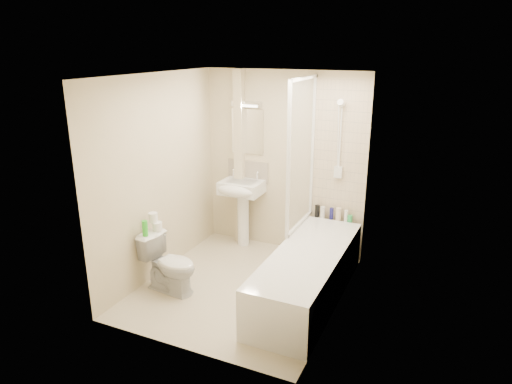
% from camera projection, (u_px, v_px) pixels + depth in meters
% --- Properties ---
extents(floor, '(2.50, 2.50, 0.00)m').
position_uv_depth(floor, '(243.00, 287.00, 5.32)').
color(floor, beige).
rests_on(floor, ground).
extents(wall_back, '(2.20, 0.02, 2.40)m').
position_uv_depth(wall_back, '(284.00, 163.00, 6.03)').
color(wall_back, beige).
rests_on(wall_back, ground).
extents(wall_left, '(0.02, 2.50, 2.40)m').
position_uv_depth(wall_left, '(158.00, 177.00, 5.38)').
color(wall_left, beige).
rests_on(wall_left, ground).
extents(wall_right, '(0.02, 2.50, 2.40)m').
position_uv_depth(wall_right, '(342.00, 203.00, 4.51)').
color(wall_right, beige).
rests_on(wall_right, ground).
extents(ceiling, '(2.20, 2.50, 0.02)m').
position_uv_depth(ceiling, '(241.00, 75.00, 4.58)').
color(ceiling, white).
rests_on(ceiling, wall_back).
extents(tile_back, '(0.70, 0.01, 1.75)m').
position_uv_depth(tile_back, '(340.00, 152.00, 5.65)').
color(tile_back, beige).
rests_on(tile_back, wall_back).
extents(tile_right, '(0.01, 2.10, 1.75)m').
position_uv_depth(tile_right, '(344.00, 178.00, 4.53)').
color(tile_right, beige).
rests_on(tile_right, wall_right).
extents(pipe_boxing, '(0.12, 0.12, 2.40)m').
position_uv_depth(pipe_boxing, '(240.00, 159.00, 6.22)').
color(pipe_boxing, beige).
rests_on(pipe_boxing, ground).
extents(splashback, '(0.60, 0.02, 0.30)m').
position_uv_depth(splashback, '(248.00, 171.00, 6.28)').
color(splashback, beige).
rests_on(splashback, wall_back).
extents(mirror, '(0.46, 0.01, 0.60)m').
position_uv_depth(mirror, '(248.00, 132.00, 6.11)').
color(mirror, white).
rests_on(mirror, wall_back).
extents(strip_light, '(0.42, 0.07, 0.07)m').
position_uv_depth(strip_light, '(247.00, 104.00, 5.97)').
color(strip_light, silver).
rests_on(strip_light, wall_back).
extents(bathtub, '(0.70, 2.10, 0.55)m').
position_uv_depth(bathtub, '(308.00, 274.00, 5.01)').
color(bathtub, white).
rests_on(bathtub, ground).
extents(shower_screen, '(0.04, 0.92, 1.80)m').
position_uv_depth(shower_screen, '(302.00, 154.00, 5.40)').
color(shower_screen, white).
rests_on(shower_screen, bathtub).
extents(shower_fixture, '(0.10, 0.16, 0.99)m').
position_uv_depth(shower_fixture, '(339.00, 143.00, 5.58)').
color(shower_fixture, white).
rests_on(shower_fixture, wall_back).
extents(pedestal_sink, '(0.55, 0.50, 1.07)m').
position_uv_depth(pedestal_sink, '(241.00, 195.00, 6.17)').
color(pedestal_sink, white).
rests_on(pedestal_sink, ground).
extents(bottle_black_a, '(0.06, 0.06, 0.16)m').
position_uv_depth(bottle_black_a, '(317.00, 211.00, 5.92)').
color(bottle_black_a, black).
rests_on(bottle_black_a, bathtub).
extents(bottle_white_a, '(0.06, 0.06, 0.15)m').
position_uv_depth(bottle_white_a, '(323.00, 212.00, 5.90)').
color(bottle_white_a, white).
rests_on(bottle_white_a, bathtub).
extents(bottle_blue, '(0.05, 0.05, 0.15)m').
position_uv_depth(bottle_blue, '(331.00, 214.00, 5.85)').
color(bottle_blue, navy).
rests_on(bottle_blue, bathtub).
extents(bottle_cream, '(0.07, 0.07, 0.16)m').
position_uv_depth(bottle_cream, '(338.00, 214.00, 5.81)').
color(bottle_cream, beige).
rests_on(bottle_cream, bathtub).
extents(bottle_white_b, '(0.05, 0.05, 0.15)m').
position_uv_depth(bottle_white_b, '(346.00, 216.00, 5.78)').
color(bottle_white_b, white).
rests_on(bottle_white_b, bathtub).
extents(bottle_green, '(0.06, 0.06, 0.09)m').
position_uv_depth(bottle_green, '(350.00, 219.00, 5.76)').
color(bottle_green, green).
rests_on(bottle_green, bathtub).
extents(toilet, '(0.51, 0.73, 0.67)m').
position_uv_depth(toilet, '(170.00, 264.00, 5.15)').
color(toilet, white).
rests_on(toilet, ground).
extents(toilet_roll_lower, '(0.11, 0.11, 0.10)m').
position_uv_depth(toilet_roll_lower, '(157.00, 226.00, 5.20)').
color(toilet_roll_lower, white).
rests_on(toilet_roll_lower, toilet).
extents(toilet_roll_upper, '(0.10, 0.10, 0.11)m').
position_uv_depth(toilet_roll_upper, '(153.00, 217.00, 5.18)').
color(toilet_roll_upper, white).
rests_on(toilet_roll_upper, toilet_roll_lower).
extents(green_bottle, '(0.06, 0.06, 0.18)m').
position_uv_depth(green_bottle, '(145.00, 228.00, 5.04)').
color(green_bottle, green).
rests_on(green_bottle, toilet).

